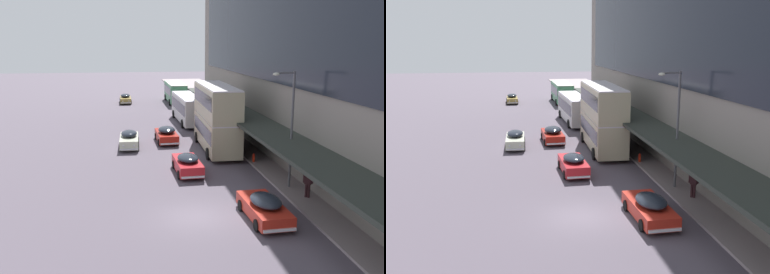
# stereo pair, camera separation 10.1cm
# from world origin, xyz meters

# --- Properties ---
(ground) EXTENTS (240.00, 240.00, 0.00)m
(ground) POSITION_xyz_m (0.00, 0.00, 0.00)
(ground) COLOR #534A56
(sidewalk_kerb) EXTENTS (10.00, 180.00, 0.15)m
(sidewalk_kerb) POSITION_xyz_m (11.00, 0.00, 0.07)
(sidewalk_kerb) COLOR gray
(sidewalk_kerb) RESTS_ON ground
(transit_bus_kerbside_front) EXTENTS (2.95, 10.61, 3.30)m
(transit_bus_kerbside_front) POSITION_xyz_m (3.76, 28.42, 1.89)
(transit_bus_kerbside_front) COLOR beige
(transit_bus_kerbside_front) RESTS_ON ground
(transit_bus_kerbside_rear) EXTENTS (2.86, 9.80, 3.21)m
(transit_bus_kerbside_rear) POSITION_xyz_m (4.36, 46.23, 1.85)
(transit_bus_kerbside_rear) COLOR #479060
(transit_bus_kerbside_rear) RESTS_ON ground
(transit_bus_kerbside_far) EXTENTS (2.93, 9.99, 5.87)m
(transit_bus_kerbside_far) POSITION_xyz_m (4.24, 14.62, 3.17)
(transit_bus_kerbside_far) COLOR tan
(transit_bus_kerbside_far) RESTS_ON ground
(sedan_second_near) EXTENTS (1.89, 4.72, 1.54)m
(sedan_second_near) POSITION_xyz_m (-3.47, 16.97, 0.77)
(sedan_second_near) COLOR beige
(sedan_second_near) RESTS_ON ground
(sedan_oncoming_rear) EXTENTS (2.07, 4.75, 1.47)m
(sedan_oncoming_rear) POSITION_xyz_m (3.58, -1.00, 0.73)
(sedan_oncoming_rear) COLOR #B12619
(sedan_oncoming_rear) RESTS_ON ground
(sedan_lead_mid) EXTENTS (1.89, 4.94, 1.48)m
(sedan_lead_mid) POSITION_xyz_m (-3.61, 46.92, 0.74)
(sedan_lead_mid) COLOR olive
(sedan_lead_mid) RESTS_ON ground
(sedan_far_back) EXTENTS (1.97, 4.53, 1.49)m
(sedan_far_back) POSITION_xyz_m (0.68, 8.07, 0.75)
(sedan_far_back) COLOR red
(sedan_far_back) RESTS_ON ground
(sedan_second_mid) EXTENTS (2.08, 4.80, 1.59)m
(sedan_second_mid) POSITION_xyz_m (0.15, 18.44, 0.78)
(sedan_second_mid) COLOR #A31B11
(sedan_second_mid) RESTS_ON ground
(pedestrian_at_kerb) EXTENTS (0.52, 0.43, 1.86)m
(pedestrian_at_kerb) POSITION_xyz_m (7.20, 1.53, 1.18)
(pedestrian_at_kerb) COLOR #341A1E
(pedestrian_at_kerb) RESTS_ON sidewalk_kerb
(street_lamp) EXTENTS (1.50, 0.28, 7.62)m
(street_lamp) POSITION_xyz_m (6.67, 3.60, 4.54)
(street_lamp) COLOR #4C4C51
(street_lamp) RESTS_ON sidewalk_kerb
(fire_hydrant) EXTENTS (0.20, 0.40, 0.70)m
(fire_hydrant) POSITION_xyz_m (6.30, 9.82, 0.49)
(fire_hydrant) COLOR red
(fire_hydrant) RESTS_ON sidewalk_kerb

